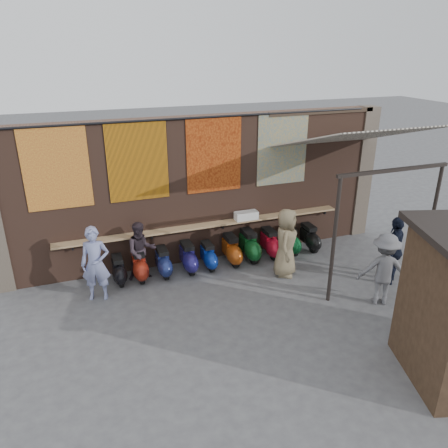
% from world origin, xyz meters
% --- Properties ---
extents(ground, '(70.00, 70.00, 0.00)m').
position_xyz_m(ground, '(0.00, 0.00, 0.00)').
color(ground, '#474749').
rests_on(ground, ground).
extents(brick_wall, '(10.00, 0.40, 4.00)m').
position_xyz_m(brick_wall, '(0.00, 2.70, 2.00)').
color(brick_wall, brown).
rests_on(brick_wall, ground).
extents(pier_right, '(0.50, 0.50, 4.00)m').
position_xyz_m(pier_right, '(5.20, 2.70, 2.00)').
color(pier_right, '#4C4238').
rests_on(pier_right, ground).
extents(eating_counter, '(8.00, 0.32, 0.05)m').
position_xyz_m(eating_counter, '(0.00, 2.33, 1.10)').
color(eating_counter, '#9E7A51').
rests_on(eating_counter, brick_wall).
extents(shelf_box, '(0.65, 0.27, 0.23)m').
position_xyz_m(shelf_box, '(1.18, 2.30, 1.24)').
color(shelf_box, white).
rests_on(shelf_box, eating_counter).
extents(tapestry_redgold, '(1.50, 0.02, 2.00)m').
position_xyz_m(tapestry_redgold, '(-3.60, 2.48, 3.00)').
color(tapestry_redgold, maroon).
rests_on(tapestry_redgold, brick_wall).
extents(tapestry_sun, '(1.50, 0.02, 2.00)m').
position_xyz_m(tapestry_sun, '(-1.70, 2.48, 3.00)').
color(tapestry_sun, orange).
rests_on(tapestry_sun, brick_wall).
extents(tapestry_orange, '(1.50, 0.02, 2.00)m').
position_xyz_m(tapestry_orange, '(0.30, 2.48, 3.00)').
color(tapestry_orange, '#AD4915').
rests_on(tapestry_orange, brick_wall).
extents(tapestry_multi, '(1.50, 0.02, 2.00)m').
position_xyz_m(tapestry_multi, '(2.30, 2.48, 3.00)').
color(tapestry_multi, '#286295').
rests_on(tapestry_multi, brick_wall).
extents(hang_rail, '(9.50, 0.06, 0.06)m').
position_xyz_m(hang_rail, '(0.00, 2.47, 3.98)').
color(hang_rail, black).
rests_on(hang_rail, brick_wall).
extents(scooter_stool_0, '(0.33, 0.74, 0.70)m').
position_xyz_m(scooter_stool_0, '(-2.47, 1.97, 0.35)').
color(scooter_stool_0, black).
rests_on(scooter_stool_0, ground).
extents(scooter_stool_1, '(0.37, 0.82, 0.78)m').
position_xyz_m(scooter_stool_1, '(-1.94, 1.99, 0.39)').
color(scooter_stool_1, maroon).
rests_on(scooter_stool_1, ground).
extents(scooter_stool_2, '(0.35, 0.78, 0.74)m').
position_xyz_m(scooter_stool_2, '(-1.32, 1.97, 0.37)').
color(scooter_stool_2, navy).
rests_on(scooter_stool_2, ground).
extents(scooter_stool_3, '(0.37, 0.83, 0.79)m').
position_xyz_m(scooter_stool_3, '(-0.63, 1.97, 0.39)').
color(scooter_stool_3, '#1B1552').
rests_on(scooter_stool_3, ground).
extents(scooter_stool_4, '(0.33, 0.74, 0.71)m').
position_xyz_m(scooter_stool_4, '(-0.07, 1.95, 0.35)').
color(scooter_stool_4, navy).
rests_on(scooter_stool_4, ground).
extents(scooter_stool_5, '(0.38, 0.85, 0.80)m').
position_xyz_m(scooter_stool_5, '(0.62, 1.99, 0.40)').
color(scooter_stool_5, '#953B0D').
rests_on(scooter_stool_5, ground).
extents(scooter_stool_6, '(0.40, 0.90, 0.85)m').
position_xyz_m(scooter_stool_6, '(1.17, 2.03, 0.43)').
color(scooter_stool_6, '#0E471C').
rests_on(scooter_stool_6, ground).
extents(scooter_stool_7, '(0.38, 0.85, 0.80)m').
position_xyz_m(scooter_stool_7, '(1.81, 2.01, 0.40)').
color(scooter_stool_7, '#AC0D21').
rests_on(scooter_stool_7, ground).
extents(scooter_stool_8, '(0.36, 0.80, 0.76)m').
position_xyz_m(scooter_stool_8, '(2.46, 2.04, 0.38)').
color(scooter_stool_8, '#0C5827').
rests_on(scooter_stool_8, ground).
extents(scooter_stool_9, '(0.36, 0.80, 0.76)m').
position_xyz_m(scooter_stool_9, '(3.11, 2.01, 0.38)').
color(scooter_stool_9, black).
rests_on(scooter_stool_9, ground).
extents(diner_left, '(0.76, 0.59, 1.84)m').
position_xyz_m(diner_left, '(-3.03, 1.40, 0.92)').
color(diner_left, '#777FAE').
rests_on(diner_left, ground).
extents(diner_right, '(0.78, 0.62, 1.56)m').
position_xyz_m(diner_right, '(-1.86, 2.00, 0.78)').
color(diner_right, '#2C2229').
rests_on(diner_right, ground).
extents(shopper_navy, '(1.08, 1.00, 1.78)m').
position_xyz_m(shopper_navy, '(4.09, -0.37, 0.89)').
color(shopper_navy, black).
rests_on(shopper_navy, ground).
extents(shopper_grey, '(1.30, 1.09, 1.75)m').
position_xyz_m(shopper_grey, '(3.19, -1.09, 0.88)').
color(shopper_grey, slate).
rests_on(shopper_grey, ground).
extents(shopper_tan, '(0.99, 1.07, 1.84)m').
position_xyz_m(shopper_tan, '(1.71, 0.91, 0.92)').
color(shopper_tan, '#7B6C4E').
rests_on(shopper_tan, ground).
extents(awning_canvas, '(3.20, 3.28, 0.97)m').
position_xyz_m(awning_canvas, '(3.50, 0.90, 3.55)').
color(awning_canvas, beige).
rests_on(awning_canvas, brick_wall).
extents(awning_ledger, '(3.30, 0.08, 0.12)m').
position_xyz_m(awning_ledger, '(3.50, 2.49, 3.95)').
color(awning_ledger, '#33261C').
rests_on(awning_ledger, brick_wall).
extents(awning_header, '(3.00, 0.08, 0.08)m').
position_xyz_m(awning_header, '(3.50, -0.60, 3.08)').
color(awning_header, black).
rests_on(awning_header, awning_post_left).
extents(awning_post_left, '(0.09, 0.09, 3.10)m').
position_xyz_m(awning_post_left, '(2.10, -0.60, 1.55)').
color(awning_post_left, black).
rests_on(awning_post_left, ground).
extents(awning_post_right, '(0.09, 0.09, 3.10)m').
position_xyz_m(awning_post_right, '(4.90, -0.60, 1.55)').
color(awning_post_right, black).
rests_on(awning_post_right, ground).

